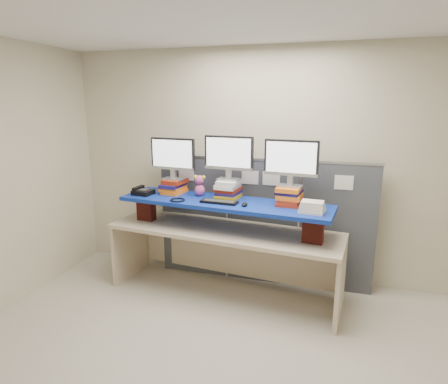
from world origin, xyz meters
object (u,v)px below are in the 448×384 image
(monitor_left, at_px, (173,156))
(monitor_center, at_px, (229,155))
(keyboard, at_px, (219,202))
(desk, at_px, (224,242))
(desk_phone, at_px, (142,192))
(monitor_right, at_px, (291,160))
(blue_board, at_px, (224,203))

(monitor_left, xyz_separation_m, monitor_center, (0.70, -0.08, 0.05))
(keyboard, bearing_deg, desk, 78.72)
(monitor_center, height_order, desk_phone, monitor_center)
(keyboard, bearing_deg, desk_phone, 177.17)
(monitor_right, bearing_deg, blue_board, -170.29)
(blue_board, xyz_separation_m, monitor_right, (0.70, 0.04, 0.49))
(desk, height_order, monitor_right, monitor_right)
(desk, bearing_deg, monitor_center, 86.80)
(blue_board, bearing_deg, desk, 6.22)
(monitor_right, xyz_separation_m, keyboard, (-0.73, -0.14, -0.46))
(desk, height_order, monitor_center, monitor_center)
(monitor_left, bearing_deg, monitor_center, -0.00)
(monitor_left, height_order, monitor_right, monitor_right)
(monitor_right, relative_size, keyboard, 1.36)
(keyboard, relative_size, desk_phone, 1.78)
(monitor_center, distance_m, desk_phone, 1.12)
(monitor_right, bearing_deg, monitor_center, 180.00)
(desk_phone, bearing_deg, monitor_left, 33.81)
(blue_board, xyz_separation_m, monitor_center, (0.02, 0.12, 0.51))
(monitor_left, bearing_deg, desk, -9.72)
(monitor_right, relative_size, desk_phone, 2.43)
(monitor_right, distance_m, desk_phone, 1.75)
(blue_board, bearing_deg, monitor_right, 9.71)
(blue_board, relative_size, keyboard, 5.72)
(desk, xyz_separation_m, monitor_left, (-0.68, 0.19, 0.92))
(desk, height_order, keyboard, keyboard)
(monitor_left, height_order, monitor_center, monitor_center)
(monitor_center, xyz_separation_m, keyboard, (-0.05, -0.21, -0.47))
(monitor_right, height_order, keyboard, monitor_right)
(blue_board, distance_m, monitor_left, 0.84)
(desk, xyz_separation_m, monitor_right, (0.70, 0.04, 0.95))
(monitor_center, bearing_deg, monitor_right, -0.00)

